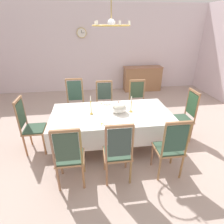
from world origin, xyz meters
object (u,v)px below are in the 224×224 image
(chair_south_a, at_px, (69,156))
(chandelier, at_px, (111,25))
(chair_north_b, at_px, (105,102))
(chair_head_west, at_px, (30,125))
(soup_tureen, at_px, (119,107))
(spoon_secondary, at_px, (101,104))
(dining_table, at_px, (111,116))
(mounted_clock, at_px, (82,33))
(candlestick_east, at_px, (131,106))
(chair_south_b, at_px, (118,151))
(sideboard, at_px, (142,79))
(bowl_near_left, at_px, (108,124))
(spoon_primary, at_px, (102,124))
(chair_south_c, at_px, (170,147))
(candlestick_west, at_px, (91,107))
(chair_north_c, at_px, (138,100))
(chair_north_a, at_px, (75,102))
(bowl_near_right, at_px, (107,103))
(chair_head_east, at_px, (185,115))

(chair_south_a, bearing_deg, chandelier, 52.71)
(chair_south_a, relative_size, chair_north_b, 1.03)
(chair_head_west, distance_m, chandelier, 2.38)
(soup_tureen, relative_size, spoon_secondary, 1.79)
(dining_table, relative_size, mounted_clock, 7.26)
(spoon_secondary, height_order, chandelier, chandelier)
(chair_head_west, xyz_separation_m, candlestick_east, (2.00, -0.00, 0.29))
(chair_south_b, distance_m, sideboard, 4.70)
(dining_table, bearing_deg, chandelier, -90.15)
(bowl_near_left, bearing_deg, spoon_primary, 166.15)
(chair_north_b, xyz_separation_m, mounted_clock, (-0.52, 2.60, 1.51))
(chair_south_c, bearing_deg, candlestick_west, 140.38)
(spoon_primary, bearing_deg, chair_head_west, 174.80)
(dining_table, relative_size, sideboard, 1.66)
(bowl_near_left, relative_size, chandelier, 0.25)
(bowl_near_left, xyz_separation_m, spoon_primary, (-0.11, 0.03, -0.01))
(chair_north_c, bearing_deg, chair_north_b, -0.04)
(chair_south_a, distance_m, chair_north_a, 2.04)
(chair_north_c, height_order, spoon_secondary, chair_north_c)
(chair_north_b, height_order, spoon_secondary, chair_north_b)
(candlestick_east, xyz_separation_m, chandelier, (-0.40, -0.00, 1.47))
(sideboard, bearing_deg, chair_north_c, 70.91)
(chair_north_b, xyz_separation_m, chandelier, (0.03, -1.02, 1.78))
(dining_table, height_order, candlestick_east, candlestick_east)
(chair_head_west, distance_m, bowl_near_left, 1.55)
(bowl_near_right, bearing_deg, chair_head_east, -15.66)
(chair_south_a, distance_m, sideboard, 5.01)
(chair_north_a, distance_m, sideboard, 3.38)
(spoon_secondary, height_order, sideboard, sideboard)
(dining_table, xyz_separation_m, chair_head_west, (-1.60, 0.00, -0.09))
(chair_north_a, xyz_separation_m, bowl_near_right, (0.73, -0.56, 0.17))
(chair_south_b, relative_size, chair_north_c, 1.05)
(spoon_primary, distance_m, mounted_clock, 4.27)
(chair_south_c, bearing_deg, spoon_primary, 151.08)
(bowl_near_right, relative_size, spoon_secondary, 0.95)
(bowl_near_right, bearing_deg, bowl_near_left, -95.30)
(chair_head_east, bearing_deg, candlestick_west, 90.00)
(chair_north_b, height_order, sideboard, chair_north_b)
(sideboard, bearing_deg, chair_south_c, 79.48)
(chair_south_a, xyz_separation_m, bowl_near_left, (0.65, 0.56, 0.19))
(chair_south_a, bearing_deg, candlestick_west, 69.83)
(chair_head_east, distance_m, bowl_near_right, 1.71)
(chair_north_b, height_order, candlestick_east, chair_north_b)
(chair_south_a, distance_m, spoon_primary, 0.82)
(chair_south_a, height_order, bowl_near_right, chair_south_a)
(chair_south_b, relative_size, bowl_near_right, 6.82)
(chair_head_east, xyz_separation_m, mounted_clock, (-2.15, 3.62, 1.49))
(chair_south_c, xyz_separation_m, spoon_secondary, (-0.99, 1.50, 0.17))
(bowl_near_left, xyz_separation_m, chandelier, (0.13, 0.46, 1.59))
(soup_tureen, height_order, candlestick_east, candlestick_east)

